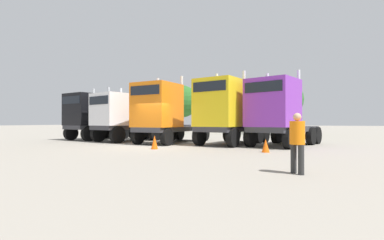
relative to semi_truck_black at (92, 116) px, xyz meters
The scene contains 12 objects.
ground 8.52m from the semi_truck_black, 26.32° to the right, with size 200.00×200.00×0.00m, color gray.
semi_truck_black is the anchor object (origin of this frame).
semi_truck_white 3.32m from the semi_truck_black, 11.09° to the right, with size 3.94×6.22×3.97m.
semi_truck_orange 7.07m from the semi_truck_black, ahead, with size 3.11×6.48×4.40m.
semi_truck_yellow 11.01m from the semi_truck_black, ahead, with size 3.67×6.42×4.50m.
semi_truck_purple 14.03m from the semi_truck_black, ahead, with size 4.06×6.34×4.36m.
visitor_in_hivis 18.13m from the semi_truck_black, 30.59° to the right, with size 0.57×0.57×1.65m.
traffic_cone_near 9.71m from the semi_truck_black, 28.94° to the right, with size 0.36×0.36×0.71m, color #F2590C.
traffic_cone_mid 14.54m from the semi_truck_black, 15.85° to the right, with size 0.36×0.36×0.62m, color #F2590C.
oak_far_left 16.08m from the semi_truck_black, 89.24° to the left, with size 4.13×4.13×6.09m.
oak_far_centre 21.39m from the semi_truck_black, 69.48° to the left, with size 4.18×4.18×5.90m.
oak_far_right 19.96m from the semi_truck_black, 50.32° to the left, with size 4.40×4.40×6.05m.
Camera 1 is at (8.61, -13.84, 1.42)m, focal length 26.99 mm.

